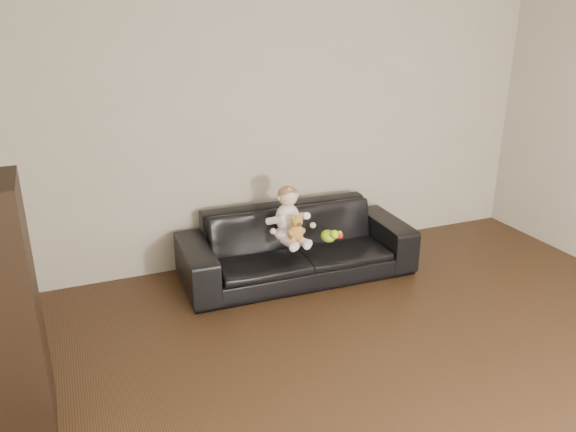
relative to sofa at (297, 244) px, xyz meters
name	(u,v)px	position (x,y,z in m)	size (l,w,h in m)	color
wall_back	(287,118)	(0.11, 0.50, 1.01)	(5.00, 5.00, 0.00)	#B3A996
sofa	(297,244)	(0.00, 0.00, 0.00)	(2.01, 0.79, 0.59)	black
cabinet	(2,310)	(-2.19, -1.12, 0.42)	(0.36, 0.49, 1.43)	black
baby	(289,218)	(-0.12, -0.11, 0.30)	(0.36, 0.43, 0.47)	#FAD3DB
teddy_bear	(296,228)	(-0.11, -0.25, 0.26)	(0.15, 0.15, 0.23)	gold
toy_green	(328,236)	(0.18, -0.25, 0.14)	(0.12, 0.14, 0.10)	#A9E41A
toy_rattle	(340,236)	(0.29, -0.23, 0.12)	(0.06, 0.06, 0.06)	red
toy_blue_disc	(328,238)	(0.21, -0.18, 0.10)	(0.10, 0.10, 0.01)	blue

